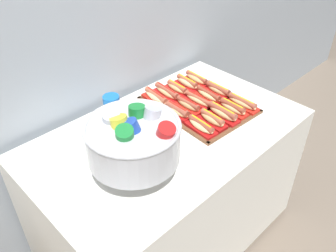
# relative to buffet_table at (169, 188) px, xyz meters

# --- Properties ---
(ground_plane) EXTENTS (10.00, 10.00, 0.00)m
(ground_plane) POSITION_rel_buffet_table_xyz_m (0.00, 0.00, -0.42)
(ground_plane) COLOR #7A6B5B
(back_wall) EXTENTS (6.00, 0.10, 2.60)m
(back_wall) POSITION_rel_buffet_table_xyz_m (0.00, 0.49, 0.88)
(back_wall) COLOR #9EA8B2
(back_wall) RESTS_ON ground_plane
(buffet_table) EXTENTS (1.33, 0.79, 0.79)m
(buffet_table) POSITION_rel_buffet_table_xyz_m (0.00, 0.00, 0.00)
(buffet_table) COLOR white
(buffet_table) RESTS_ON ground_plane
(serving_tray) EXTENTS (0.43, 0.55, 0.01)m
(serving_tray) POSITION_rel_buffet_table_xyz_m (0.27, 0.05, 0.38)
(serving_tray) COLOR brown
(serving_tray) RESTS_ON buffet_table
(hot_dog_0) EXTENTS (0.08, 0.17, 0.06)m
(hot_dog_0) POSITION_rel_buffet_table_xyz_m (0.11, -0.10, 0.41)
(hot_dog_0) COLOR #B21414
(hot_dog_0) RESTS_ON serving_tray
(hot_dog_1) EXTENTS (0.08, 0.16, 0.06)m
(hot_dog_1) POSITION_rel_buffet_table_xyz_m (0.19, -0.11, 0.41)
(hot_dog_1) COLOR #B21414
(hot_dog_1) RESTS_ON serving_tray
(hot_dog_2) EXTENTS (0.07, 0.18, 0.07)m
(hot_dog_2) POSITION_rel_buffet_table_xyz_m (0.26, -0.11, 0.41)
(hot_dog_2) COLOR #B21414
(hot_dog_2) RESTS_ON serving_tray
(hot_dog_3) EXTENTS (0.07, 0.17, 0.06)m
(hot_dog_3) POSITION_rel_buffet_table_xyz_m (0.33, -0.11, 0.41)
(hot_dog_3) COLOR red
(hot_dog_3) RESTS_ON serving_tray
(hot_dog_4) EXTENTS (0.07, 0.18, 0.06)m
(hot_dog_4) POSITION_rel_buffet_table_xyz_m (0.41, -0.12, 0.41)
(hot_dog_4) COLOR red
(hot_dog_4) RESTS_ON serving_tray
(hot_dog_5) EXTENTS (0.06, 0.16, 0.06)m
(hot_dog_5) POSITION_rel_buffet_table_xyz_m (0.12, 0.06, 0.41)
(hot_dog_5) COLOR #B21414
(hot_dog_5) RESTS_ON serving_tray
(hot_dog_6) EXTENTS (0.06, 0.15, 0.06)m
(hot_dog_6) POSITION_rel_buffet_table_xyz_m (0.19, 0.06, 0.41)
(hot_dog_6) COLOR red
(hot_dog_6) RESTS_ON serving_tray
(hot_dog_7) EXTENTS (0.06, 0.18, 0.06)m
(hot_dog_7) POSITION_rel_buffet_table_xyz_m (0.27, 0.05, 0.41)
(hot_dog_7) COLOR red
(hot_dog_7) RESTS_ON serving_tray
(hot_dog_8) EXTENTS (0.08, 0.17, 0.06)m
(hot_dog_8) POSITION_rel_buffet_table_xyz_m (0.34, 0.05, 0.41)
(hot_dog_8) COLOR red
(hot_dog_8) RESTS_ON serving_tray
(hot_dog_9) EXTENTS (0.06, 0.16, 0.06)m
(hot_dog_9) POSITION_rel_buffet_table_xyz_m (0.42, 0.05, 0.41)
(hot_dog_9) COLOR red
(hot_dog_9) RESTS_ON serving_tray
(hot_dog_10) EXTENTS (0.08, 0.19, 0.06)m
(hot_dog_10) POSITION_rel_buffet_table_xyz_m (0.13, 0.23, 0.41)
(hot_dog_10) COLOR red
(hot_dog_10) RESTS_ON serving_tray
(hot_dog_11) EXTENTS (0.08, 0.18, 0.06)m
(hot_dog_11) POSITION_rel_buffet_table_xyz_m (0.20, 0.22, 0.41)
(hot_dog_11) COLOR red
(hot_dog_11) RESTS_ON serving_tray
(hot_dog_12) EXTENTS (0.07, 0.16, 0.06)m
(hot_dog_12) POSITION_rel_buffet_table_xyz_m (0.28, 0.22, 0.41)
(hot_dog_12) COLOR #B21414
(hot_dog_12) RESTS_ON serving_tray
(hot_dog_13) EXTENTS (0.08, 0.17, 0.06)m
(hot_dog_13) POSITION_rel_buffet_table_xyz_m (0.35, 0.21, 0.41)
(hot_dog_13) COLOR red
(hot_dog_13) RESTS_ON serving_tray
(hot_dog_14) EXTENTS (0.08, 0.17, 0.06)m
(hot_dog_14) POSITION_rel_buffet_table_xyz_m (0.43, 0.21, 0.41)
(hot_dog_14) COLOR red
(hot_dog_14) RESTS_ON serving_tray
(punch_bowl) EXTENTS (0.37, 0.37, 0.30)m
(punch_bowl) POSITION_rel_buffet_table_xyz_m (-0.29, -0.11, 0.56)
(punch_bowl) COLOR silver
(punch_bowl) RESTS_ON buffet_table
(cup_stack) EXTENTS (0.08, 0.08, 0.16)m
(cup_stack) POSITION_rel_buffet_table_xyz_m (-0.15, 0.24, 0.46)
(cup_stack) COLOR blue
(cup_stack) RESTS_ON buffet_table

